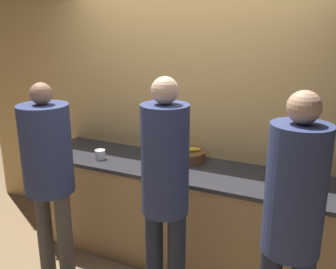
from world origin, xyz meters
name	(u,v)px	position (x,y,z in m)	size (l,w,h in m)	color
wall_back	(194,116)	(0.00, 0.73, 1.30)	(5.20, 0.06, 2.60)	#E0B266
counter	(179,212)	(0.00, 0.39, 0.46)	(2.76, 0.71, 0.92)	tan
person_left	(48,165)	(-0.83, -0.33, 1.05)	(0.40, 0.40, 1.71)	#4C4742
person_center	(165,185)	(0.21, -0.33, 1.07)	(0.33, 0.33, 1.81)	#232838
person_right	(292,219)	(1.06, -0.44, 1.07)	(0.33, 0.33, 1.80)	#232838
fruit_bowl	(189,156)	(0.03, 0.55, 0.97)	(0.29, 0.29, 0.13)	brown
utensil_crock	(296,166)	(0.96, 0.61, 1.00)	(0.11, 0.11, 0.30)	#ADA393
bottle_green	(149,150)	(-0.35, 0.49, 0.99)	(0.06, 0.06, 0.17)	#236033
cup_white	(100,154)	(-0.73, 0.24, 0.97)	(0.10, 0.10, 0.09)	white
cup_red	(160,157)	(-0.21, 0.42, 0.96)	(0.09, 0.09, 0.08)	#A33D33
potted_plant	(166,141)	(-0.23, 0.61, 1.06)	(0.15, 0.15, 0.25)	#3D3D42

